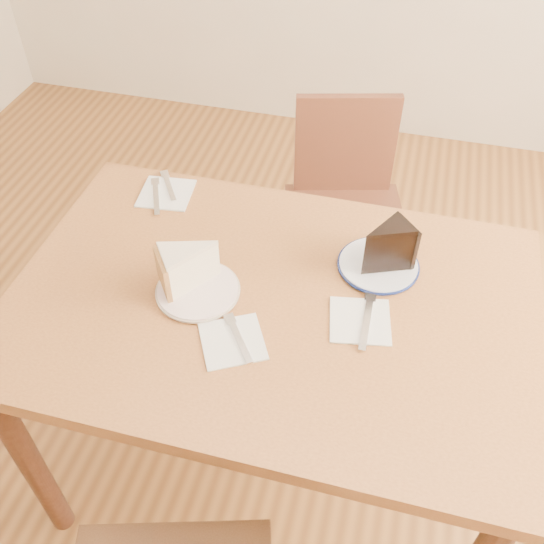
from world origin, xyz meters
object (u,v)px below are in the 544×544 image
(plate_navy, at_px, (378,265))
(chocolate_cake, at_px, (384,250))
(table, at_px, (272,327))
(plate_cream, at_px, (198,291))
(carrot_cake, at_px, (192,266))
(chair_far, at_px, (344,210))

(plate_navy, height_order, chocolate_cake, chocolate_cake)
(table, bearing_deg, chocolate_cake, 34.54)
(plate_cream, relative_size, plate_navy, 0.99)
(carrot_cake, height_order, chocolate_cake, chocolate_cake)
(plate_cream, bearing_deg, carrot_cake, 126.00)
(chair_far, xyz_separation_m, carrot_cake, (-0.25, -0.73, 0.36))
(chair_far, height_order, carrot_cake, carrot_cake)
(plate_navy, bearing_deg, chair_far, 105.35)
(table, relative_size, carrot_cake, 9.32)
(table, bearing_deg, plate_navy, 37.01)
(plate_cream, bearing_deg, chocolate_cake, 24.20)
(plate_cream, relative_size, carrot_cake, 1.44)
(table, bearing_deg, chair_far, 84.78)
(chair_far, relative_size, plate_navy, 4.34)
(plate_navy, relative_size, carrot_cake, 1.45)
(chair_far, bearing_deg, carrot_cake, 55.94)
(plate_cream, distance_m, plate_navy, 0.43)
(table, xyz_separation_m, carrot_cake, (-0.19, 0.00, 0.16))
(table, height_order, carrot_cake, carrot_cake)
(table, xyz_separation_m, plate_cream, (-0.17, -0.02, 0.10))
(plate_navy, height_order, carrot_cake, carrot_cake)
(plate_cream, xyz_separation_m, plate_navy, (0.39, 0.19, 0.00))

